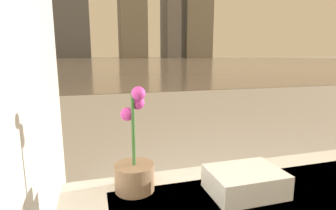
# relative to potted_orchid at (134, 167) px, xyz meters

# --- Properties ---
(potted_orchid) EXTENTS (0.13, 0.13, 0.36)m
(potted_orchid) POSITION_rel_potted_orchid_xyz_m (0.00, 0.00, 0.00)
(potted_orchid) COLOR #8C6B4C
(potted_orchid) RESTS_ON bathtub
(towel_stack) EXTENTS (0.24, 0.17, 0.08)m
(towel_stack) POSITION_rel_potted_orchid_xyz_m (0.35, -0.12, -0.04)
(towel_stack) COLOR silver
(towel_stack) RESTS_ON bathtub
(harbor_water) EXTENTS (180.00, 110.00, 0.01)m
(harbor_water) POSITION_rel_potted_orchid_xyz_m (0.59, 61.11, -0.62)
(harbor_water) COLOR gray
(harbor_water) RESTS_ON ground_plane
(harbor_boat_2) EXTENTS (3.20, 5.15, 1.83)m
(harbor_boat_2) POSITION_rel_potted_orchid_xyz_m (-18.39, 66.31, 0.03)
(harbor_boat_2) COLOR #4C4C51
(harbor_boat_2) RESTS_ON harbor_water
(skyline_tower_1) EXTENTS (8.31, 10.19, 26.81)m
(skyline_tower_1) POSITION_rel_potted_orchid_xyz_m (-23.82, 117.11, 12.78)
(skyline_tower_1) COLOR gray
(skyline_tower_1) RESTS_ON ground_plane
(skyline_tower_4) EXTENTS (6.02, 12.90, 41.53)m
(skyline_tower_4) POSITION_rel_potted_orchid_xyz_m (34.71, 117.11, 20.14)
(skyline_tower_4) COLOR slate
(skyline_tower_4) RESTS_ON ground_plane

